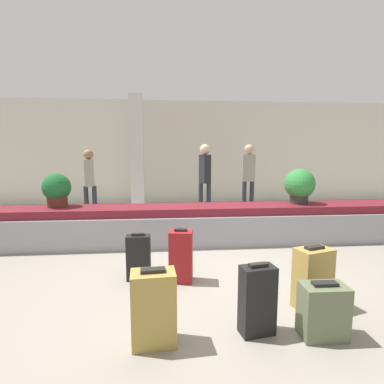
% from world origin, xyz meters
% --- Properties ---
extents(ground_plane, '(18.00, 18.00, 0.00)m').
position_xyz_m(ground_plane, '(0.00, 0.00, 0.00)').
color(ground_plane, gray).
extents(back_wall, '(18.00, 0.06, 3.20)m').
position_xyz_m(back_wall, '(0.00, 5.90, 1.60)').
color(back_wall, beige).
rests_on(back_wall, ground_plane).
extents(carousel, '(8.11, 0.83, 0.67)m').
position_xyz_m(carousel, '(0.00, 1.59, 0.32)').
color(carousel, gray).
rests_on(carousel, ground_plane).
extents(pillar, '(0.36, 0.36, 3.20)m').
position_xyz_m(pillar, '(-1.26, 4.95, 1.60)').
color(pillar, silver).
rests_on(pillar, ground_plane).
extents(suitcase_0, '(0.33, 0.23, 0.66)m').
position_xyz_m(suitcase_0, '(0.35, -1.20, 0.32)').
color(suitcase_0, black).
rests_on(suitcase_0, ground_plane).
extents(suitcase_1, '(0.42, 0.33, 0.68)m').
position_xyz_m(suitcase_1, '(1.06, -0.81, 0.33)').
color(suitcase_1, '#A3843D').
rests_on(suitcase_1, ground_plane).
extents(suitcase_2, '(0.30, 0.17, 0.61)m').
position_xyz_m(suitcase_2, '(-0.83, 0.08, 0.29)').
color(suitcase_2, black).
rests_on(suitcase_2, ground_plane).
extents(suitcase_3, '(0.39, 0.27, 0.68)m').
position_xyz_m(suitcase_3, '(-0.58, -1.27, 0.33)').
color(suitcase_3, '#A3843D').
rests_on(suitcase_3, ground_plane).
extents(suitcase_4, '(0.32, 0.28, 0.69)m').
position_xyz_m(suitcase_4, '(-0.28, -0.03, 0.33)').
color(suitcase_4, maroon).
rests_on(suitcase_4, ground_plane).
extents(suitcase_5, '(0.40, 0.26, 0.51)m').
position_xyz_m(suitcase_5, '(0.91, -1.30, 0.25)').
color(suitcase_5, '#5B6647').
rests_on(suitcase_5, ground_plane).
extents(potted_plant_0, '(0.56, 0.56, 0.65)m').
position_xyz_m(potted_plant_0, '(2.02, 1.67, 1.01)').
color(potted_plant_0, '#2D2D2D').
rests_on(potted_plant_0, carousel).
extents(potted_plant_1, '(0.48, 0.48, 0.59)m').
position_xyz_m(potted_plant_1, '(-2.37, 1.71, 0.98)').
color(potted_plant_1, '#4C2319').
rests_on(potted_plant_1, carousel).
extents(traveler_0, '(0.35, 0.25, 1.82)m').
position_xyz_m(traveler_0, '(1.66, 3.86, 1.11)').
color(traveler_0, '#282833').
rests_on(traveler_0, ground_plane).
extents(traveler_1, '(0.31, 0.34, 1.68)m').
position_xyz_m(traveler_1, '(-2.29, 3.69, 1.01)').
color(traveler_1, '#282833').
rests_on(traveler_1, ground_plane).
extents(traveler_2, '(0.31, 0.36, 1.81)m').
position_xyz_m(traveler_2, '(0.49, 3.57, 1.10)').
color(traveler_2, '#282833').
rests_on(traveler_2, ground_plane).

